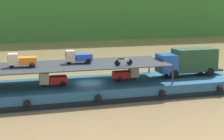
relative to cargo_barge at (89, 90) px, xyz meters
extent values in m
plane|color=olive|center=(0.00, 0.02, -0.75)|extent=(400.00, 400.00, 0.00)
cube|color=navy|center=(0.00, 0.02, 0.00)|extent=(32.95, 7.35, 1.50)
cube|color=black|center=(0.00, -3.67, -0.40)|extent=(32.29, 0.06, 0.50)
sphere|color=black|center=(-6.59, -3.85, 0.10)|extent=(0.66, 0.66, 0.66)
sphere|color=black|center=(0.00, -3.85, 0.10)|extent=(0.66, 0.66, 0.66)
sphere|color=black|center=(6.59, -3.85, 0.10)|extent=(0.66, 0.66, 0.66)
sphere|color=black|center=(13.18, -3.85, 0.10)|extent=(0.66, 0.66, 0.66)
cube|color=#1E4C99|center=(8.88, 0.17, 2.35)|extent=(2.03, 2.21, 2.00)
cube|color=#192833|center=(7.85, 0.15, 2.70)|extent=(0.08, 1.84, 0.60)
cube|color=#234228|center=(12.28, 0.21, 2.60)|extent=(4.83, 2.36, 2.50)
cube|color=black|center=(12.28, 0.21, 1.30)|extent=(6.82, 1.46, 0.20)
cylinder|color=black|center=(9.26, 1.18, 1.25)|extent=(1.00, 0.29, 1.00)
cylinder|color=black|center=(9.29, -0.84, 1.25)|extent=(1.00, 0.29, 1.00)
cylinder|color=black|center=(13.70, 1.23, 1.25)|extent=(1.00, 0.29, 1.00)
cylinder|color=black|center=(13.73, -0.79, 1.25)|extent=(1.00, 0.29, 1.00)
cylinder|color=#2D333D|center=(8.00, 3.22, 1.75)|extent=(0.16, 0.16, 2.00)
cylinder|color=#2D333D|center=(8.00, -3.17, 1.75)|extent=(0.16, 0.16, 2.00)
cube|color=#2D333D|center=(-3.80, 0.02, 2.70)|extent=(23.75, 6.55, 0.10)
cube|color=red|center=(-3.30, -0.45, 1.38)|extent=(1.73, 1.25, 0.70)
cube|color=beige|center=(-4.70, -0.41, 1.58)|extent=(0.93, 1.03, 1.10)
cube|color=#19232D|center=(-5.17, -0.40, 1.69)|extent=(0.06, 0.85, 0.38)
cylinder|color=black|center=(-4.85, -0.41, 1.03)|extent=(0.56, 0.16, 0.56)
cylinder|color=black|center=(-2.89, 0.07, 1.03)|extent=(0.56, 0.16, 0.56)
cylinder|color=black|center=(-2.92, -0.99, 1.03)|extent=(0.56, 0.16, 0.56)
cube|color=red|center=(3.54, 0.13, 1.38)|extent=(1.76, 1.28, 0.70)
cube|color=#C6B793|center=(4.94, 0.20, 1.58)|extent=(0.95, 1.04, 1.10)
cube|color=#19232D|center=(5.40, 0.22, 1.69)|extent=(0.08, 0.85, 0.38)
cylinder|color=black|center=(5.08, 0.21, 1.03)|extent=(0.57, 0.17, 0.56)
cylinder|color=black|center=(3.16, -0.42, 1.03)|extent=(0.57, 0.17, 0.56)
cylinder|color=black|center=(3.11, 0.64, 1.03)|extent=(0.57, 0.17, 0.56)
cube|color=orange|center=(-6.18, -0.06, 3.38)|extent=(1.75, 1.27, 0.70)
cube|color=beige|center=(-7.58, 0.00, 3.58)|extent=(0.94, 1.04, 1.10)
cube|color=#19232D|center=(-8.05, 0.02, 3.69)|extent=(0.07, 0.85, 0.38)
cylinder|color=black|center=(-7.73, 0.00, 3.03)|extent=(0.57, 0.16, 0.56)
cylinder|color=black|center=(-5.76, 0.45, 3.03)|extent=(0.57, 0.16, 0.56)
cylinder|color=black|center=(-5.81, -0.61, 3.03)|extent=(0.57, 0.16, 0.56)
cube|color=#1E47B7|center=(-0.48, 0.49, 3.38)|extent=(1.71, 1.21, 0.70)
cube|color=#C6B793|center=(-1.88, 0.50, 3.58)|extent=(0.91, 1.01, 1.10)
cube|color=#19232D|center=(-2.35, 0.50, 3.69)|extent=(0.04, 0.85, 0.38)
cylinder|color=black|center=(-2.03, 0.50, 3.03)|extent=(0.56, 0.14, 0.56)
cylinder|color=black|center=(-0.08, 1.02, 3.03)|extent=(0.56, 0.14, 0.56)
cylinder|color=black|center=(-0.08, -0.04, 3.03)|extent=(0.56, 0.14, 0.56)
cylinder|color=black|center=(3.77, -1.92, 3.05)|extent=(0.60, 0.12, 0.60)
cylinder|color=black|center=(2.47, -1.96, 3.05)|extent=(0.60, 0.12, 0.60)
cube|color=#B7B7BC|center=(3.12, -1.94, 3.27)|extent=(1.11, 0.23, 0.28)
cube|color=black|center=(2.87, -1.95, 3.45)|extent=(0.61, 0.22, 0.12)
cylinder|color=#B2B2B7|center=(3.67, -1.92, 3.60)|extent=(0.06, 0.55, 0.04)
camera|label=1|loc=(-7.84, -35.68, 9.26)|focal=57.42mm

